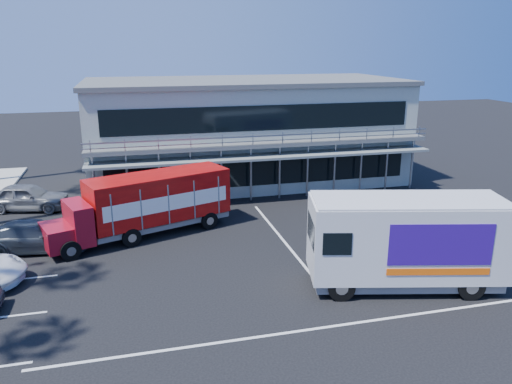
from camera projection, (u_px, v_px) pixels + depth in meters
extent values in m
plane|color=black|center=(256.00, 262.00, 23.04)|extent=(120.00, 120.00, 0.00)
cube|color=#969D90|center=(245.00, 132.00, 36.70)|extent=(22.00, 10.00, 7.00)
cube|color=#515454|center=(245.00, 81.00, 35.67)|extent=(22.40, 10.40, 0.30)
cube|color=#515454|center=(265.00, 145.00, 31.47)|extent=(22.00, 1.20, 0.25)
cube|color=gray|center=(268.00, 138.00, 30.82)|extent=(22.00, 0.08, 0.90)
cube|color=slate|center=(267.00, 156.00, 31.39)|extent=(22.00, 1.80, 0.15)
cube|color=black|center=(263.00, 173.00, 32.57)|extent=(20.00, 0.06, 1.60)
cube|color=black|center=(263.00, 118.00, 31.55)|extent=(20.00, 0.06, 1.60)
cube|color=maroon|center=(58.00, 236.00, 23.63)|extent=(1.92, 2.38, 1.10)
cube|color=maroon|center=(78.00, 222.00, 24.04)|extent=(1.65, 2.47, 1.93)
cube|color=black|center=(77.00, 211.00, 23.88)|extent=(0.72, 1.85, 0.64)
cube|color=#B90E0B|center=(159.00, 196.00, 26.16)|extent=(7.68, 4.68, 2.39)
cube|color=slate|center=(161.00, 222.00, 26.57)|extent=(7.56, 4.36, 0.28)
cube|color=white|center=(169.00, 203.00, 25.27)|extent=(6.35, 2.36, 0.78)
cube|color=white|center=(150.00, 193.00, 27.10)|extent=(6.35, 2.36, 0.78)
cylinder|color=black|center=(71.00, 251.00, 23.11)|extent=(0.99, 0.59, 0.95)
cylinder|color=black|center=(60.00, 237.00, 24.71)|extent=(0.99, 0.59, 0.95)
cylinder|color=black|center=(131.00, 237.00, 24.71)|extent=(0.99, 0.59, 0.95)
cylinder|color=black|center=(117.00, 226.00, 26.30)|extent=(0.99, 0.59, 0.95)
cylinder|color=black|center=(209.00, 220.00, 27.10)|extent=(0.99, 0.59, 0.95)
cylinder|color=black|center=(192.00, 211.00, 28.69)|extent=(0.99, 0.59, 0.95)
cube|color=silver|center=(406.00, 237.00, 20.15)|extent=(8.16, 4.40, 3.10)
cube|color=slate|center=(403.00, 276.00, 20.64)|extent=(7.80, 4.07, 0.39)
cube|color=black|center=(312.00, 230.00, 20.01)|extent=(0.57, 2.13, 1.05)
cube|color=silver|center=(410.00, 200.00, 19.70)|extent=(8.00, 4.31, 0.09)
cube|color=#2C0D7C|center=(441.00, 245.00, 18.81)|extent=(3.89, 0.96, 1.66)
cube|color=#2C0D7C|center=(418.00, 221.00, 21.39)|extent=(3.89, 0.96, 1.66)
cube|color=#F2590C|center=(438.00, 272.00, 19.12)|extent=(3.88, 0.95, 0.28)
cylinder|color=black|center=(341.00, 288.00, 19.45)|extent=(1.10, 0.52, 1.06)
cylinder|color=black|center=(332.00, 263.00, 21.70)|extent=(1.10, 0.52, 1.06)
cylinder|color=black|center=(471.00, 287.00, 19.52)|extent=(1.10, 0.52, 1.06)
cylinder|color=black|center=(448.00, 262.00, 21.77)|extent=(1.10, 0.52, 1.06)
imported|color=#303840|center=(35.00, 236.00, 24.16)|extent=(5.27, 2.54, 1.48)
imported|color=slate|center=(27.00, 197.00, 30.11)|extent=(5.10, 2.93, 1.63)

